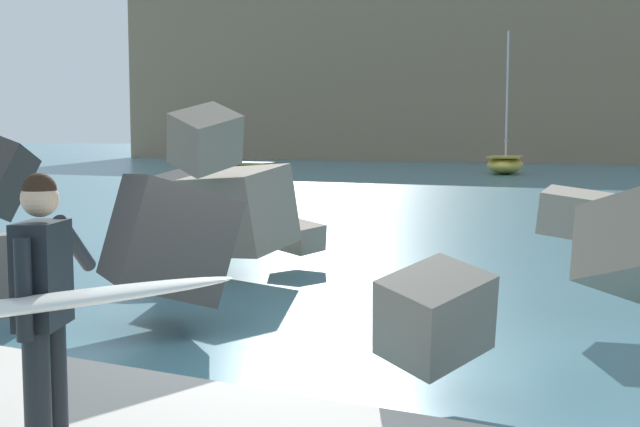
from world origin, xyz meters
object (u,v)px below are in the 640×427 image
at_px(boat_near_right, 505,164).
at_px(mooring_buoy_middle, 210,193).
at_px(surfer_with_board, 41,307).
at_px(boat_mid_right, 227,166).

relative_size(boat_near_right, mooring_buoy_middle, 19.33).
distance_m(boat_near_right, mooring_buoy_middle, 24.74).
bearing_deg(boat_near_right, surfer_with_board, -79.62).
xyz_separation_m(surfer_with_board, boat_near_right, (-8.18, 44.69, -0.67)).
distance_m(surfer_with_board, boat_near_right, 45.44).
relative_size(surfer_with_board, mooring_buoy_middle, 4.69).
bearing_deg(boat_mid_right, boat_near_right, 51.64).
distance_m(surfer_with_board, mooring_buoy_middle, 24.16).
distance_m(boat_near_right, boat_mid_right, 17.53).
distance_m(boat_mid_right, mooring_buoy_middle, 12.23).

